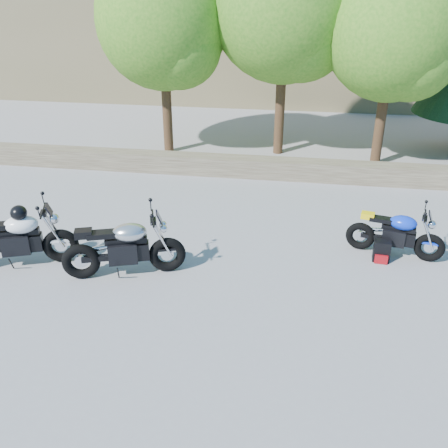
{
  "coord_description": "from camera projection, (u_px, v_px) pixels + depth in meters",
  "views": [
    {
      "loc": [
        1.49,
        -7.05,
        4.79
      ],
      "look_at": [
        0.2,
        1.0,
        0.75
      ],
      "focal_mm": 40.0,
      "sensor_mm": 36.0,
      "label": 1
    }
  ],
  "objects": [
    {
      "name": "backpack",
      "position": [
        382.0,
        251.0,
        9.3
      ],
      "size": [
        0.32,
        0.28,
        0.41
      ],
      "rotation": [
        0.0,
        0.0,
        -0.08
      ],
      "color": "black",
      "rests_on": "ground"
    },
    {
      "name": "white_bike",
      "position": [
        16.0,
        237.0,
        8.99
      ],
      "size": [
        2.08,
        0.96,
        1.19
      ],
      "rotation": [
        0.0,
        0.0,
        0.35
      ],
      "color": "black",
      "rests_on": "ground"
    },
    {
      "name": "silver_bike",
      "position": [
        125.0,
        248.0,
        8.73
      ],
      "size": [
        2.11,
        0.93,
        1.09
      ],
      "rotation": [
        0.0,
        0.0,
        0.32
      ],
      "color": "black",
      "rests_on": "ground"
    },
    {
      "name": "stone_wall",
      "position": [
        243.0,
        167.0,
        13.33
      ],
      "size": [
        22.0,
        0.55,
        0.5
      ],
      "primitive_type": "cube",
      "color": "brown",
      "rests_on": "ground"
    },
    {
      "name": "tree_decid_left",
      "position": [
        166.0,
        24.0,
        13.61
      ],
      "size": [
        3.67,
        3.67,
        5.62
      ],
      "color": "#382314",
      "rests_on": "ground"
    },
    {
      "name": "tree_decid_mid",
      "position": [
        289.0,
        9.0,
        13.32
      ],
      "size": [
        4.08,
        4.08,
        6.24
      ],
      "color": "#382314",
      "rests_on": "ground"
    },
    {
      "name": "blue_bike",
      "position": [
        396.0,
        234.0,
        9.4
      ],
      "size": [
        1.81,
        0.66,
        0.92
      ],
      "rotation": [
        0.0,
        0.0,
        -0.22
      ],
      "color": "black",
      "rests_on": "ground"
    },
    {
      "name": "ground",
      "position": [
        203.0,
        288.0,
        8.57
      ],
      "size": [
        90.0,
        90.0,
        0.0
      ],
      "primitive_type": "plane",
      "color": "gray",
      "rests_on": "ground"
    },
    {
      "name": "tree_decid_right",
      "position": [
        397.0,
        34.0,
        12.63
      ],
      "size": [
        3.54,
        3.54,
        5.41
      ],
      "color": "#382314",
      "rests_on": "ground"
    }
  ]
}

